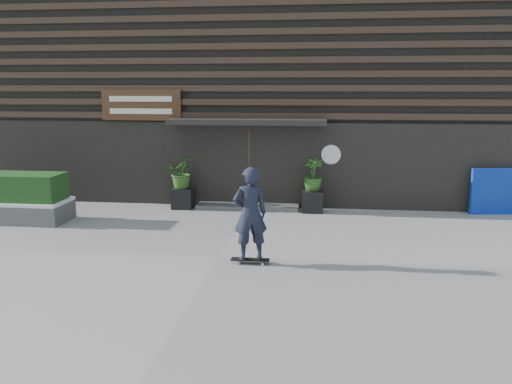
# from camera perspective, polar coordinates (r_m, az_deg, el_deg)

# --- Properties ---
(ground) EXTENTS (80.00, 80.00, 0.00)m
(ground) POSITION_cam_1_polar(r_m,az_deg,el_deg) (11.12, -4.14, -7.02)
(ground) COLOR #9A9792
(ground) RESTS_ON ground
(entrance_step) EXTENTS (3.00, 0.80, 0.12)m
(entrance_step) POSITION_cam_1_polar(r_m,az_deg,el_deg) (15.49, -0.89, -1.56)
(entrance_step) COLOR #474744
(entrance_step) RESTS_ON ground
(planter_pot_left) EXTENTS (0.60, 0.60, 0.60)m
(planter_pot_left) POSITION_cam_1_polar(r_m,az_deg,el_deg) (15.61, -7.92, -0.66)
(planter_pot_left) COLOR black
(planter_pot_left) RESTS_ON ground
(bamboo_left) EXTENTS (0.86, 0.75, 0.96)m
(bamboo_left) POSITION_cam_1_polar(r_m,az_deg,el_deg) (15.48, -8.00, 2.17)
(bamboo_left) COLOR #2D591E
(bamboo_left) RESTS_ON planter_pot_left
(planter_pot_right) EXTENTS (0.60, 0.60, 0.60)m
(planter_pot_right) POSITION_cam_1_polar(r_m,az_deg,el_deg) (15.10, 6.16, -1.02)
(planter_pot_right) COLOR black
(planter_pot_right) RESTS_ON ground
(bamboo_right) EXTENTS (0.54, 0.54, 0.96)m
(bamboo_right) POSITION_cam_1_polar(r_m,az_deg,el_deg) (14.96, 6.22, 1.90)
(bamboo_right) COLOR #2D591E
(bamboo_right) RESTS_ON planter_pot_right
(raised_bed) EXTENTS (3.50, 1.20, 0.50)m
(raised_bed) POSITION_cam_1_polar(r_m,az_deg,el_deg) (15.57, -25.74, -1.89)
(raised_bed) COLOR #4A4A48
(raised_bed) RESTS_ON ground
(snow_layer) EXTENTS (3.50, 1.20, 0.08)m
(snow_layer) POSITION_cam_1_polar(r_m,az_deg,el_deg) (15.52, -25.83, -0.85)
(snow_layer) COLOR white
(snow_layer) RESTS_ON raised_bed
(hedge) EXTENTS (3.30, 1.00, 0.70)m
(hedge) POSITION_cam_1_polar(r_m,az_deg,el_deg) (15.45, -25.95, 0.57)
(hedge) COLOR #183C15
(hedge) RESTS_ON snow_layer
(blue_tarp) EXTENTS (1.39, 0.31, 1.30)m
(blue_tarp) POSITION_cam_1_polar(r_m,az_deg,el_deg) (16.10, 24.59, 0.05)
(blue_tarp) COLOR #0C299D
(blue_tarp) RESTS_ON ground
(building) EXTENTS (18.00, 11.00, 8.00)m
(building) POSITION_cam_1_polar(r_m,az_deg,el_deg) (20.44, 1.17, 12.60)
(building) COLOR black
(building) RESTS_ON ground
(skateboarder) EXTENTS (0.79, 0.65, 1.98)m
(skateboarder) POSITION_cam_1_polar(r_m,az_deg,el_deg) (10.38, -0.64, -2.40)
(skateboarder) COLOR black
(skateboarder) RESTS_ON ground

